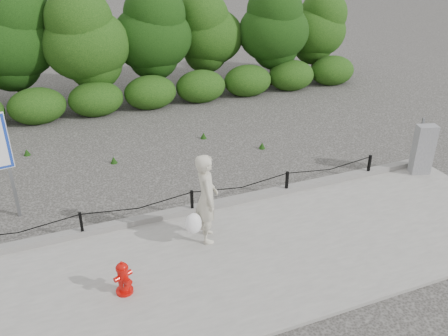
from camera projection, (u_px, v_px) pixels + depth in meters
name	position (u px, v px, depth m)	size (l,w,h in m)	color
ground	(192.00, 216.00, 11.17)	(90.00, 90.00, 0.00)	#2D2B28
sidewalk	(224.00, 264.00, 9.50)	(14.00, 4.00, 0.08)	gray
curb	(192.00, 209.00, 11.14)	(14.00, 0.22, 0.14)	slate
chain_barrier	(192.00, 199.00, 10.96)	(10.06, 0.06, 0.60)	black
treeline	(110.00, 38.00, 17.41)	(20.15, 3.57, 4.46)	black
fire_hydrant	(123.00, 278.00, 8.58)	(0.42, 0.42, 0.68)	#B90B06
pedestrian	(206.00, 200.00, 9.79)	(0.84, 0.81, 1.99)	beige
utility_cabinet	(423.00, 149.00, 12.65)	(0.59, 0.44, 1.52)	#949497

